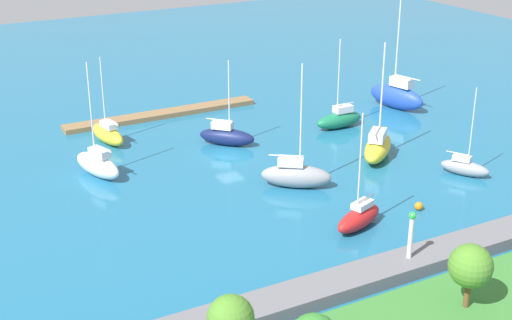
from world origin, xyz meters
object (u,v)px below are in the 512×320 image
sailboat_yellow_outer_mooring (378,146)px  sailboat_green_lone_north (339,119)px  harbor_beacon (411,232)px  sailboat_white_off_beacon (98,164)px  park_tree_west (471,266)px  sailboat_yellow_lone_south (108,134)px  sailboat_red_inner_mooring (359,217)px  pier_dock (162,114)px  park_tree_mideast (231,319)px  sailboat_gray_by_breakwater (465,167)px  sailboat_navy_mid_basin (227,136)px  mooring_buoy_orange (419,206)px  sailboat_gray_far_south (296,175)px  sailboat_blue_near_pier (397,95)px

sailboat_yellow_outer_mooring → sailboat_green_lone_north: (-1.86, -9.57, -0.22)m
harbor_beacon → sailboat_white_off_beacon: sailboat_white_off_beacon is taller
park_tree_west → sailboat_yellow_lone_south: (10.63, -43.02, -2.81)m
sailboat_green_lone_north → park_tree_west: bearing=66.9°
sailboat_red_inner_mooring → sailboat_green_lone_north: 24.85m
pier_dock → sailboat_green_lone_north: bearing=140.6°
pier_dock → park_tree_mideast: 50.52m
sailboat_yellow_outer_mooring → sailboat_yellow_lone_south: sailboat_yellow_outer_mooring is taller
pier_dock → park_tree_west: 48.82m
park_tree_west → sailboat_white_off_beacon: 37.63m
sailboat_gray_by_breakwater → harbor_beacon: bearing=-85.5°
sailboat_white_off_beacon → sailboat_navy_mid_basin: (-14.65, -1.71, -0.19)m
harbor_beacon → sailboat_yellow_outer_mooring: sailboat_yellow_outer_mooring is taller
park_tree_west → sailboat_red_inner_mooring: (-1.40, -13.89, -2.90)m
sailboat_yellow_outer_mooring → sailboat_white_off_beacon: size_ratio=1.06×
sailboat_white_off_beacon → park_tree_mideast: bearing=157.1°
sailboat_gray_by_breakwater → mooring_buoy_orange: size_ratio=11.96×
harbor_beacon → sailboat_red_inner_mooring: sailboat_red_inner_mooring is taller
sailboat_red_inner_mooring → park_tree_mideast: bearing=15.7°
harbor_beacon → sailboat_yellow_lone_south: 38.15m
mooring_buoy_orange → sailboat_gray_far_south: bearing=-53.6°
pier_dock → park_tree_west: park_tree_west is taller
sailboat_blue_near_pier → sailboat_yellow_lone_south: 35.41m
pier_dock → sailboat_gray_by_breakwater: size_ratio=2.69×
sailboat_blue_near_pier → park_tree_mideast: bearing=117.4°
sailboat_yellow_outer_mooring → sailboat_green_lone_north: size_ratio=1.16×
sailboat_green_lone_north → mooring_buoy_orange: sailboat_green_lone_north is taller
park_tree_mideast → sailboat_gray_far_south: size_ratio=0.47×
mooring_buoy_orange → sailboat_navy_mid_basin: bearing=-71.1°
sailboat_white_off_beacon → sailboat_navy_mid_basin: size_ratio=1.20×
sailboat_green_lone_north → sailboat_navy_mid_basin: 13.80m
sailboat_blue_near_pier → sailboat_yellow_lone_south: bearing=67.0°
park_tree_mideast → sailboat_yellow_outer_mooring: sailboat_yellow_outer_mooring is taller
park_tree_west → sailboat_gray_far_south: 23.63m
pier_dock → sailboat_red_inner_mooring: (-3.58, 34.75, 0.69)m
park_tree_mideast → sailboat_red_inner_mooring: 23.09m
harbor_beacon → sailboat_green_lone_north: (-13.47, -28.59, -2.12)m
sailboat_white_off_beacon → sailboat_yellow_outer_mooring: bearing=-127.2°
sailboat_gray_by_breakwater → mooring_buoy_orange: bearing=-96.8°
harbor_beacon → sailboat_gray_far_south: sailboat_gray_far_south is taller
park_tree_west → sailboat_red_inner_mooring: sailboat_red_inner_mooring is taller
sailboat_navy_mid_basin → sailboat_red_inner_mooring: bearing=-42.1°
park_tree_mideast → sailboat_white_off_beacon: 34.45m
sailboat_green_lone_north → sailboat_yellow_lone_south: (24.76, -7.79, 0.02)m
sailboat_gray_far_south → sailboat_navy_mid_basin: bearing=129.7°
sailboat_gray_far_south → sailboat_blue_near_pier: bearing=68.0°
sailboat_blue_near_pier → sailboat_yellow_lone_south: (35.02, -5.22, -0.59)m
sailboat_green_lone_north → sailboat_navy_mid_basin: size_ratio=1.10×
mooring_buoy_orange → sailboat_gray_by_breakwater: bearing=-156.3°
sailboat_gray_by_breakwater → sailboat_yellow_outer_mooring: bearing=-178.8°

